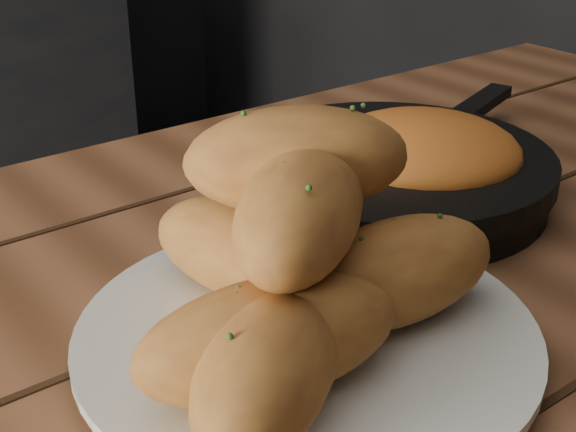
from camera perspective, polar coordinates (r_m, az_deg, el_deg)
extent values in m
cube|color=brown|center=(0.52, 2.82, -13.11)|extent=(1.62, 0.93, 0.04)
cylinder|color=brown|center=(1.33, 14.25, -6.98)|extent=(0.07, 0.07, 0.71)
cylinder|color=silver|center=(0.53, 1.33, -8.92)|extent=(0.27, 0.27, 0.01)
cylinder|color=silver|center=(0.53, 1.34, -8.21)|extent=(0.30, 0.30, 0.01)
ellipsoid|color=#B67532|center=(0.45, -1.34, -8.68)|extent=(0.17, 0.11, 0.07)
ellipsoid|color=#B67532|center=(0.52, 7.58, -3.98)|extent=(0.16, 0.09, 0.07)
ellipsoid|color=#B67532|center=(0.54, -2.78, -2.41)|extent=(0.12, 0.16, 0.07)
ellipsoid|color=#B67532|center=(0.47, 0.88, 0.36)|extent=(0.16, 0.15, 0.07)
ellipsoid|color=#B67532|center=(0.51, 0.63, 4.05)|extent=(0.16, 0.13, 0.07)
ellipsoid|color=#B67532|center=(0.44, -1.27, -10.17)|extent=(0.17, 0.15, 0.07)
cylinder|color=black|center=(0.75, 7.23, 2.41)|extent=(0.29, 0.29, 0.03)
cylinder|color=black|center=(0.74, 7.32, 3.83)|extent=(0.30, 0.30, 0.02)
cube|color=black|center=(0.92, 13.42, 7.71)|extent=(0.14, 0.07, 0.01)
cylinder|color=white|center=(0.75, 9.46, 2.80)|extent=(0.21, 0.21, 0.04)
ellipsoid|color=orange|center=(0.74, 9.60, 4.58)|extent=(0.18, 0.18, 0.06)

